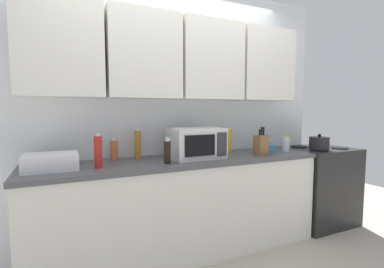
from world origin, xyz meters
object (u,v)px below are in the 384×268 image
(microwave, at_px, (196,143))
(knife_block, at_px, (261,145))
(kettle, at_px, (319,143))
(bottle_clear_tall, at_px, (286,144))
(bottle_red_sauce, at_px, (98,152))
(bowl_ceramic_small, at_px, (267,148))
(bottle_amber_vinegar, at_px, (138,144))
(bottle_soy_dark, at_px, (167,151))
(bottle_yellow_mustard, at_px, (228,140))
(dish_rack, at_px, (51,162))
(stove_range, at_px, (318,185))
(bottle_spice_jar, at_px, (114,150))

(microwave, xyz_separation_m, knife_block, (0.65, -0.14, -0.04))
(kettle, bearing_deg, bottle_clear_tall, 164.07)
(bottle_red_sauce, relative_size, bowl_ceramic_small, 1.36)
(knife_block, height_order, bottle_amber_vinegar, knife_block)
(microwave, distance_m, bottle_soy_dark, 0.37)
(kettle, distance_m, bottle_clear_tall, 0.39)
(bottle_amber_vinegar, height_order, bottle_yellow_mustard, bottle_amber_vinegar)
(bottle_clear_tall, distance_m, bowl_ceramic_small, 0.20)
(bottle_red_sauce, bearing_deg, dish_rack, 164.19)
(kettle, bearing_deg, bowl_ceramic_small, 161.42)
(stove_range, distance_m, bottle_amber_vinegar, 2.20)
(kettle, xyz_separation_m, bottle_clear_tall, (-0.38, 0.11, -0.00))
(bottle_spice_jar, bearing_deg, bottle_amber_vinegar, -7.69)
(bottle_amber_vinegar, height_order, bottle_red_sauce, bottle_amber_vinegar)
(stove_range, bearing_deg, dish_rack, 179.59)
(bowl_ceramic_small, bearing_deg, stove_range, -3.85)
(kettle, xyz_separation_m, microwave, (-1.44, 0.15, 0.06))
(bottle_spice_jar, xyz_separation_m, bottle_red_sauce, (-0.17, -0.31, 0.04))
(bottle_clear_tall, relative_size, bowl_ceramic_small, 0.83)
(knife_block, bearing_deg, microwave, 168.03)
(stove_range, relative_size, bowl_ceramic_small, 4.66)
(dish_rack, xyz_separation_m, bottle_clear_tall, (2.27, -0.05, 0.02))
(bottle_amber_vinegar, height_order, bottle_clear_tall, bottle_amber_vinegar)
(kettle, relative_size, bottle_red_sauce, 0.79)
(stove_range, relative_size, bottle_amber_vinegar, 3.28)
(bottle_soy_dark, distance_m, bottle_spice_jar, 0.53)
(knife_block, relative_size, bottle_spice_jar, 1.41)
(stove_range, xyz_separation_m, bottle_yellow_mustard, (-1.14, 0.19, 0.57))
(dish_rack, xyz_separation_m, bottle_yellow_mustard, (1.68, 0.17, 0.06))
(kettle, xyz_separation_m, knife_block, (-0.79, 0.02, 0.02))
(bottle_red_sauce, bearing_deg, bowl_ceramic_small, 4.00)
(kettle, relative_size, dish_rack, 0.56)
(bottle_amber_vinegar, bearing_deg, bottle_spice_jar, 172.31)
(bottle_amber_vinegar, bearing_deg, bottle_red_sauce, -143.65)
(bottle_soy_dark, distance_m, bowl_ceramic_small, 1.23)
(kettle, xyz_separation_m, bottle_yellow_mustard, (-0.97, 0.33, 0.04))
(microwave, bearing_deg, bottle_clear_tall, -2.43)
(microwave, distance_m, bottle_red_sauce, 0.89)
(stove_range, height_order, bottle_clear_tall, bottle_clear_tall)
(knife_block, bearing_deg, bottle_spice_jar, 165.28)
(microwave, distance_m, bottle_amber_vinegar, 0.54)
(stove_range, xyz_separation_m, dish_rack, (-2.82, 0.02, 0.51))
(knife_block, distance_m, bottle_yellow_mustard, 0.36)
(microwave, relative_size, bottle_amber_vinegar, 1.73)
(kettle, xyz_separation_m, bottle_amber_vinegar, (-1.94, 0.34, 0.05))
(bottle_red_sauce, bearing_deg, stove_range, 1.69)
(bottle_soy_dark, height_order, bottle_clear_tall, bottle_soy_dark)
(bottle_amber_vinegar, relative_size, bottle_spice_jar, 1.39)
(stove_range, distance_m, bottle_red_sauce, 2.56)
(kettle, bearing_deg, bottle_soy_dark, 179.96)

